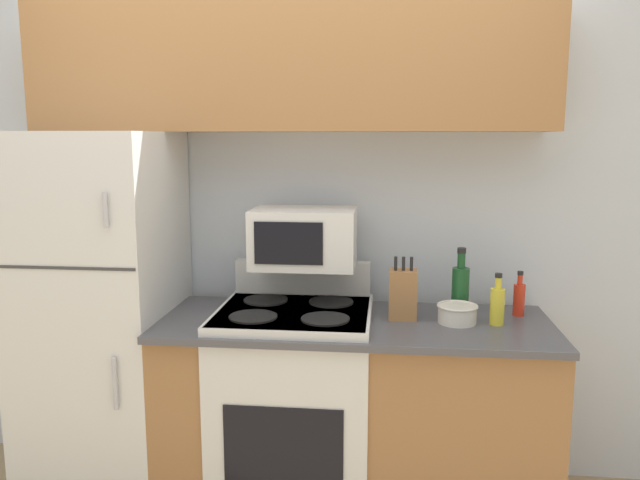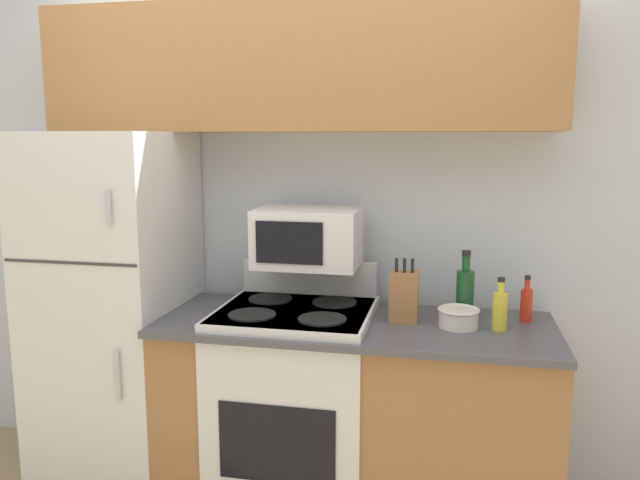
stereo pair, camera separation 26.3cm
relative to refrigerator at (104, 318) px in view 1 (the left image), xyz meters
The scene contains 11 objects.
wall_back 1.01m from the refrigerator, 23.68° to the left, with size 8.00×0.05×2.55m.
lower_cabinets 1.22m from the refrigerator, ahead, with size 1.68×0.65×0.88m.
refrigerator is the anchor object (origin of this frame).
upper_cabinets 1.42m from the refrigerator, 12.33° to the left, with size 2.31×0.32×0.56m.
stove 0.96m from the refrigerator, ahead, with size 0.67×0.64×1.08m.
microwave 0.99m from the refrigerator, ahead, with size 0.46×0.32×0.26m.
knife_block 1.37m from the refrigerator, ahead, with size 0.12×0.10×0.28m.
bowl 1.59m from the refrigerator, ahead, with size 0.17×0.17×0.08m.
bottle_cooking_spray 1.76m from the refrigerator, ahead, with size 0.06×0.06×0.22m.
bottle_wine_green 1.63m from the refrigerator, ahead, with size 0.08×0.08×0.30m.
bottle_hot_sauce 1.88m from the refrigerator, ahead, with size 0.05×0.05×0.20m.
Camera 1 is at (0.45, -2.31, 1.66)m, focal length 35.00 mm.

